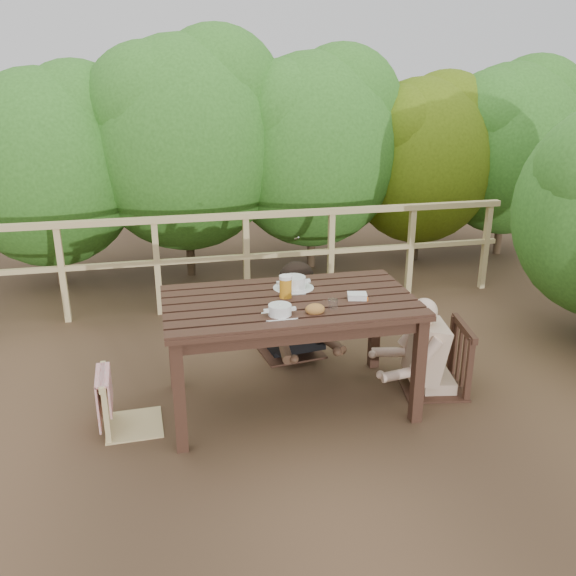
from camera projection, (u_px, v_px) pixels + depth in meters
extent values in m
plane|color=brown|center=(289.00, 402.00, 4.58)|extent=(60.00, 60.00, 0.00)
cube|color=black|center=(289.00, 353.00, 4.44)|extent=(1.77, 1.00, 0.82)
cube|color=tan|center=(129.00, 374.00, 4.14)|extent=(0.42, 0.42, 0.81)
cube|color=black|center=(290.00, 296.00, 5.22)|extent=(0.59, 0.59, 1.04)
cube|color=black|center=(436.00, 329.00, 4.62)|extent=(0.58, 0.58, 1.00)
cube|color=tan|center=(247.00, 261.00, 6.24)|extent=(5.60, 0.10, 1.01)
cylinder|color=white|center=(280.00, 311.00, 4.01)|extent=(0.26, 0.26, 0.09)
cylinder|color=white|center=(293.00, 283.00, 4.50)|extent=(0.30, 0.30, 0.10)
ellipsoid|color=#A46829|center=(315.00, 309.00, 4.04)|extent=(0.13, 0.10, 0.08)
cylinder|color=gold|center=(286.00, 288.00, 4.30)|extent=(0.09, 0.09, 0.18)
cylinder|color=silver|center=(333.00, 305.00, 4.11)|extent=(0.07, 0.07, 0.08)
cube|color=white|center=(357.00, 297.00, 4.29)|extent=(0.16, 0.13, 0.06)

